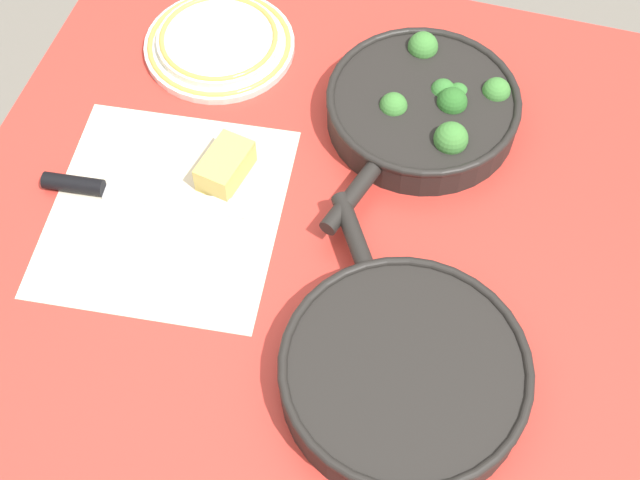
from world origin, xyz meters
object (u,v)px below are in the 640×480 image
object	(u,v)px
skillet_broccoli	(424,108)
grater_knife	(115,190)
skillet_eggs	(404,373)
cheese_block	(225,166)
dinner_plate_stack	(219,42)

from	to	relation	value
skillet_broccoli	grater_knife	distance (m)	0.45
skillet_broccoli	skillet_eggs	bearing A→B (deg)	25.91
skillet_eggs	cheese_block	xyz separation A→B (m)	(0.24, 0.31, -0.01)
skillet_broccoli	dinner_plate_stack	xyz separation A→B (m)	(0.06, 0.33, -0.02)
skillet_eggs	skillet_broccoli	bearing A→B (deg)	-23.33
dinner_plate_stack	cheese_block	bearing A→B (deg)	-158.42
skillet_broccoli	cheese_block	bearing A→B (deg)	-37.86
grater_knife	dinner_plate_stack	world-z (taller)	dinner_plate_stack
grater_knife	skillet_eggs	bearing A→B (deg)	-26.82
skillet_broccoli	cheese_block	xyz separation A→B (m)	(-0.17, 0.24, -0.01)
skillet_broccoli	skillet_eggs	distance (m)	0.41
skillet_eggs	dinner_plate_stack	xyz separation A→B (m)	(0.47, 0.40, -0.01)
grater_knife	cheese_block	distance (m)	0.16
skillet_broccoli	dinner_plate_stack	world-z (taller)	skillet_broccoli
cheese_block	skillet_eggs	bearing A→B (deg)	-127.70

